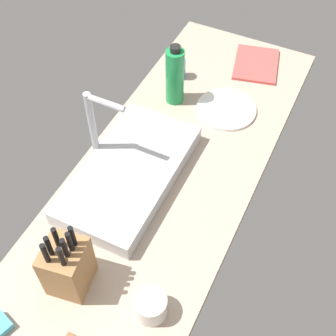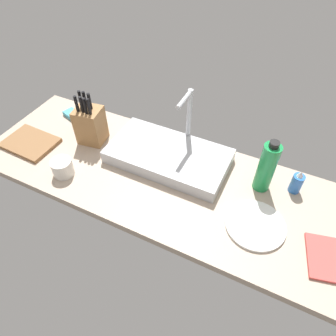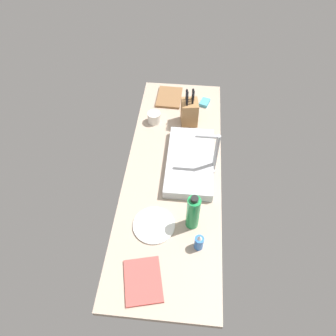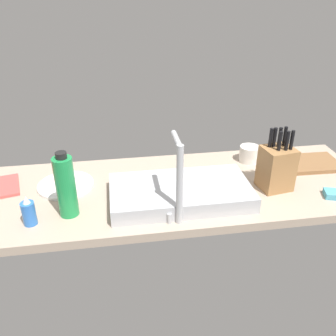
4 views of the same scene
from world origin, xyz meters
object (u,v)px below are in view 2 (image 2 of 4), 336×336
Objects in this scene: dish_sponge at (72,114)px; dinner_plate at (255,225)px; knife_block at (90,124)px; sink_basin at (168,156)px; cutting_board at (30,143)px; coffee_mug at (62,167)px; water_bottle at (267,167)px; faucet at (188,116)px; soap_bottle at (297,183)px.

dinner_plate is at bearing -13.19° from dish_sponge.
knife_block is at bearing 170.52° from dinner_plate.
sink_basin is 2.21× the size of cutting_board.
cutting_board is (-65.32, -19.24, -2.19)cm from sink_basin.
dinner_plate is 109.22cm from dish_sponge.
knife_block reaches higher than dish_sponge.
knife_block is 1.12× the size of dinner_plate.
dinner_plate is at bearing -20.71° from sink_basin.
water_bottle is at bearing 21.04° from coffee_mug.
sink_basin is 2.16× the size of water_bottle.
water_bottle reaches higher than coffee_mug.
faucet is at bearing 25.27° from cutting_board.
cutting_board is at bearing -98.63° from dish_sponge.
water_bottle is at bearing -162.89° from soap_bottle.
faucet reaches higher than sink_basin.
faucet is at bearing 165.66° from water_bottle.
dinner_plate is 83.72cm from coffee_mug.
faucet reaches higher than dinner_plate.
cutting_board is 0.98× the size of water_bottle.
sink_basin reaches higher than cutting_board.
dish_sponge is at bearing 179.74° from soap_bottle.
soap_bottle is 26.67cm from dinner_plate.
coffee_mug is at bearing -159.50° from soap_bottle.
faucet is at bearing 44.54° from coffee_mug.
cutting_board is 110.14cm from water_bottle.
water_bottle is (-13.09, -4.03, 6.91)cm from soap_bottle.
soap_bottle is at bearing -6.45° from faucet.
water_bottle is 85.90cm from coffee_mug.
faucet reaches higher than soap_bottle.
dish_sponge is at bearing 177.47° from water_bottle.
faucet is 1.23× the size of cutting_board.
faucet is 66.79cm from dish_sponge.
coffee_mug is (-79.83, -30.70, -7.99)cm from water_bottle.
dish_sponge reaches higher than cutting_board.
knife_block is 2.84× the size of dish_sponge.
soap_bottle is (120.35, 26.57, 3.95)cm from cutting_board.
faucet is (3.34, 13.18, 14.45)cm from sink_basin.
soap_bottle is at bearing 17.11° from water_bottle.
dish_sponge is at bearing -175.29° from faucet.
faucet is 3.34× the size of dish_sponge.
faucet is at bearing 75.78° from sink_basin.
cutting_board is (-68.65, -32.41, -16.64)cm from faucet.
soap_bottle is at bearing 12.45° from cutting_board.
knife_block is at bearing -173.84° from soap_bottle.
knife_block is 25.22cm from coffee_mug.
faucet is 54.30cm from dinner_plate.
faucet reaches higher than coffee_mug.
coffee_mug reaches higher than cutting_board.
sink_basin is 46.76cm from coffee_mug.
water_bottle is (81.68, 6.20, 2.31)cm from knife_block.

